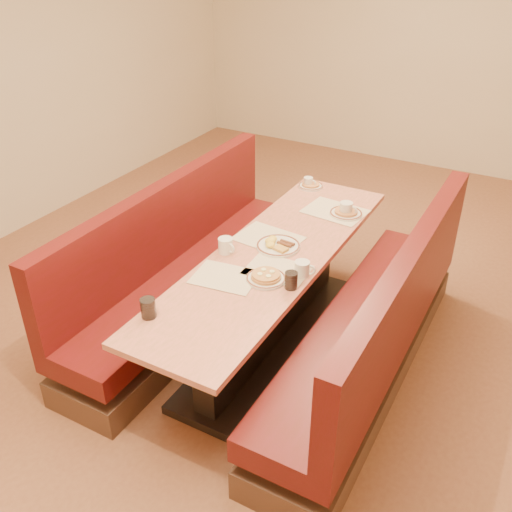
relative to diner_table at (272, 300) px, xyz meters
The scene contains 19 objects.
ground 0.37m from the diner_table, ahead, with size 8.00×8.00×0.00m, color #9E6647.
room_envelope 1.56m from the diner_table, ahead, with size 6.04×8.04×2.82m.
diner_table is the anchor object (origin of this frame).
booth_left 0.73m from the diner_table, behind, with size 0.55×2.50×1.05m.
booth_right 0.73m from the diner_table, ahead, with size 0.55×2.50×1.05m.
placemat_near_left 0.57m from the diner_table, 106.59° to the right, with size 0.39×0.29×0.00m, color beige.
placemat_near_right 0.43m from the diner_table, 55.24° to the right, with size 0.39×0.29×0.00m, color beige.
placemat_far_left 0.43m from the diner_table, 126.93° to the left, with size 0.43×0.32×0.00m, color beige.
placemat_far_right 0.87m from the diner_table, 81.18° to the left, with size 0.44×0.33×0.00m, color beige.
pancake_plate 0.51m from the diner_table, 70.29° to the right, with size 0.24×0.24×0.05m.
eggs_plate 0.40m from the diner_table, 96.85° to the left, with size 0.29×0.29×0.06m.
extra_plate_mid 0.88m from the diner_table, 74.55° to the left, with size 0.24×0.24×0.05m.
extra_plate_far 1.19m from the diner_table, 101.70° to the left, with size 0.20×0.20×0.04m.
coffee_mug_a 0.54m from the diner_table, 28.86° to the right, with size 0.13×0.09×0.10m.
coffee_mug_b 0.53m from the diner_table, 153.13° to the right, with size 0.13×0.10×0.10m.
coffee_mug_c 0.90m from the diner_table, 74.22° to the left, with size 0.13×0.09×0.10m.
coffee_mug_d 1.20m from the diner_table, 102.64° to the left, with size 0.10×0.07×0.08m.
soda_tumbler_near 1.08m from the diner_table, 106.51° to the right, with size 0.08×0.08×0.12m.
soda_tumbler_mid 0.60m from the diner_table, 47.86° to the right, with size 0.08×0.08×0.11m.
Camera 1 is at (1.46, -2.87, 2.64)m, focal length 40.00 mm.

